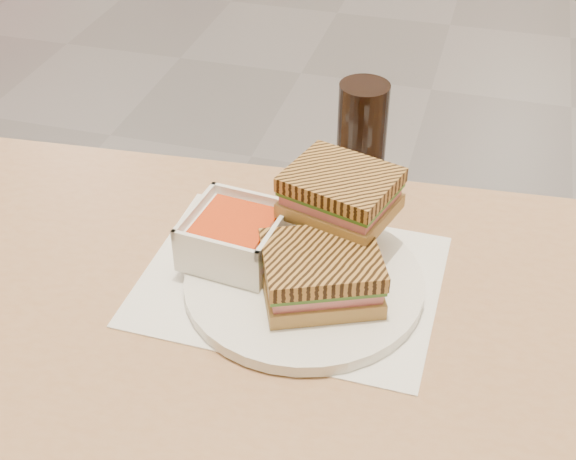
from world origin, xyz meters
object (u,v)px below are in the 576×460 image
(soup_bowl, at_px, (235,237))
(panini_lower, at_px, (321,273))
(main_table, at_px, (346,435))
(plate, at_px, (304,283))
(cola_glass, at_px, (362,133))

(soup_bowl, distance_m, panini_lower, 0.12)
(main_table, bearing_deg, plate, 127.87)
(main_table, distance_m, panini_lower, 0.19)
(panini_lower, bearing_deg, soup_bowl, 161.31)
(main_table, height_order, soup_bowl, soup_bowl)
(panini_lower, bearing_deg, plate, 141.84)
(main_table, xyz_separation_m, cola_glass, (-0.06, 0.34, 0.18))
(cola_glass, bearing_deg, plate, -93.46)
(main_table, height_order, plate, plate)
(panini_lower, xyz_separation_m, cola_glass, (-0.01, 0.26, 0.03))
(panini_lower, bearing_deg, main_table, -56.53)
(plate, distance_m, soup_bowl, 0.10)
(plate, xyz_separation_m, soup_bowl, (-0.09, 0.02, 0.03))
(soup_bowl, xyz_separation_m, panini_lower, (0.11, -0.04, 0.00))
(plate, bearing_deg, main_table, -52.13)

